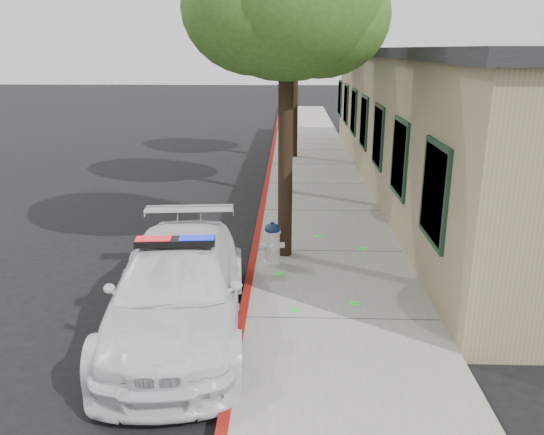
{
  "coord_description": "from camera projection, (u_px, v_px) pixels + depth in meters",
  "views": [
    {
      "loc": [
        0.79,
        -7.7,
        4.21
      ],
      "look_at": [
        0.43,
        2.98,
        0.87
      ],
      "focal_mm": 35.78,
      "sensor_mm": 36.0,
      "label": 1
    }
  ],
  "objects": [
    {
      "name": "ground",
      "position": [
        239.0,
        325.0,
        8.62
      ],
      "size": [
        120.0,
        120.0,
        0.0
      ],
      "primitive_type": "plane",
      "color": "black",
      "rests_on": "ground"
    },
    {
      "name": "sidewalk",
      "position": [
        327.0,
        254.0,
        11.41
      ],
      "size": [
        3.2,
        60.0,
        0.15
      ],
      "primitive_type": "cube",
      "color": "gray",
      "rests_on": "ground"
    },
    {
      "name": "red_curb",
      "position": [
        255.0,
        253.0,
        11.46
      ],
      "size": [
        0.14,
        60.0,
        0.16
      ],
      "primitive_type": "cube",
      "color": "maroon",
      "rests_on": "ground"
    },
    {
      "name": "street_tree_mid",
      "position": [
        289.0,
        8.0,
        14.66
      ],
      "size": [
        3.87,
        3.56,
        6.8
      ],
      "rotation": [
        0.0,
        0.0,
        -0.34
      ],
      "color": "black",
      "rests_on": "sidewalk"
    },
    {
      "name": "clapboard_building",
      "position": [
        485.0,
        121.0,
        16.36
      ],
      "size": [
        7.3,
        20.89,
        4.24
      ],
      "color": "#978A63",
      "rests_on": "ground"
    },
    {
      "name": "fire_hydrant",
      "position": [
        272.0,
        243.0,
        10.58
      ],
      "size": [
        0.49,
        0.43,
        0.86
      ],
      "rotation": [
        0.0,
        0.0,
        0.18
      ],
      "color": "silver",
      "rests_on": "sidewalk"
    },
    {
      "name": "street_tree_near",
      "position": [
        287.0,
        5.0,
        9.76
      ],
      "size": [
        3.81,
        3.53,
        6.46
      ],
      "rotation": [
        0.0,
        0.0,
        -0.22
      ],
      "color": "black",
      "rests_on": "sidewalk"
    },
    {
      "name": "police_car",
      "position": [
        178.0,
        289.0,
        8.27
      ],
      "size": [
        2.41,
        5.02,
        1.53
      ],
      "rotation": [
        0.0,
        0.0,
        0.09
      ],
      "color": "white",
      "rests_on": "ground"
    },
    {
      "name": "street_tree_far",
      "position": [
        296.0,
        28.0,
        19.96
      ],
      "size": [
        3.43,
        3.46,
        6.37
      ],
      "rotation": [
        0.0,
        0.0,
        0.33
      ],
      "color": "black",
      "rests_on": "sidewalk"
    }
  ]
}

